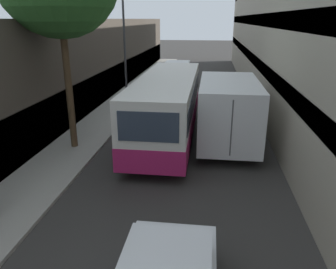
% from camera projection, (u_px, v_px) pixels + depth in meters
% --- Properties ---
extents(ground_plane, '(150.00, 150.00, 0.00)m').
position_uv_depth(ground_plane, '(185.00, 129.00, 16.98)').
color(ground_plane, '#33302D').
extents(sidewalk_left, '(2.36, 60.00, 0.12)m').
position_uv_depth(sidewalk_left, '(99.00, 124.00, 17.51)').
color(sidewalk_left, '#9E998E').
rests_on(sidewalk_left, ground_plane).
extents(building_left_shopfront, '(2.40, 60.00, 5.39)m').
position_uv_depth(building_left_shopfront, '(54.00, 79.00, 16.98)').
color(building_left_shopfront, '#51473D').
rests_on(building_left_shopfront, ground_plane).
extents(building_right_apartment, '(2.40, 60.00, 11.32)m').
position_uv_depth(building_right_apartment, '(303.00, 13.00, 14.49)').
color(building_right_apartment, '#A89E89').
rests_on(building_right_apartment, ground_plane).
extents(bus, '(2.48, 9.81, 2.93)m').
position_uv_depth(bus, '(167.00, 106.00, 15.22)').
color(bus, silver).
rests_on(bus, ground_plane).
extents(box_truck, '(2.47, 7.29, 2.90)m').
position_uv_depth(box_truck, '(227.00, 107.00, 15.04)').
color(box_truck, silver).
rests_on(box_truck, ground_plane).
extents(panel_van, '(1.96, 4.06, 2.06)m').
position_uv_depth(panel_van, '(176.00, 75.00, 26.40)').
color(panel_van, silver).
rests_on(panel_van, ground_plane).
extents(street_lamp, '(0.36, 0.80, 7.99)m').
position_uv_depth(street_lamp, '(123.00, 16.00, 17.92)').
color(street_lamp, '#38383D').
rests_on(street_lamp, sidewalk_left).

